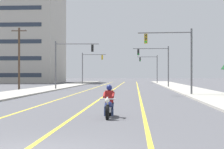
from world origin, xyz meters
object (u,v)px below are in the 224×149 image
traffic_signal_mid_left (89,64)px  traffic_signal_far_right (151,65)px  motorcycle_with_rider (109,104)px  traffic_signal_near_left (68,57)px  traffic_signal_mid_right (158,60)px  traffic_signal_near_right (176,51)px  apartment_building_far_left_block (11,37)px  utility_pole_left_near (19,57)px

traffic_signal_mid_left → traffic_signal_far_right: bearing=38.8°
motorcycle_with_rider → traffic_signal_near_left: size_ratio=0.35×
traffic_signal_mid_right → traffic_signal_near_left: bearing=-142.1°
traffic_signal_near_right → traffic_signal_mid_left: (-12.71, 37.99, -0.02)m
apartment_building_far_left_block → traffic_signal_near_left: bearing=-63.1°
utility_pole_left_near → apartment_building_far_left_block: bearing=109.7°
traffic_signal_mid_right → traffic_signal_mid_left: (-12.36, 16.34, -0.04)m
motorcycle_with_rider → traffic_signal_mid_left: bearing=97.8°
traffic_signal_near_left → traffic_signal_far_right: (12.05, 35.68, -0.07)m
apartment_building_far_left_block → traffic_signal_mid_left: bearing=-39.3°
motorcycle_with_rider → traffic_signal_far_right: size_ratio=0.35×
motorcycle_with_rider → traffic_signal_near_left: (-7.30, 31.01, 3.56)m
motorcycle_with_rider → traffic_signal_far_right: traffic_signal_far_right is taller
traffic_signal_far_right → apartment_building_far_left_block: (-33.89, 7.46, 7.17)m
traffic_signal_near_right → motorcycle_with_rider: bearing=-104.9°
traffic_signal_mid_left → apartment_building_far_left_block: size_ratio=0.26×
traffic_signal_near_right → utility_pole_left_near: size_ratio=0.77×
traffic_signal_near_right → traffic_signal_near_left: 17.41m
motorcycle_with_rider → traffic_signal_mid_right: traffic_signal_mid_right is taller
traffic_signal_far_right → utility_pole_left_near: bearing=-117.7°
traffic_signal_mid_right → utility_pole_left_near: utility_pole_left_near is taller
motorcycle_with_rider → traffic_signal_near_right: traffic_signal_near_right is taller
traffic_signal_mid_left → motorcycle_with_rider: bearing=-82.2°
traffic_signal_mid_right → apartment_building_far_left_block: apartment_building_far_left_block is taller
traffic_signal_mid_left → utility_pole_left_near: size_ratio=0.77×
traffic_signal_near_left → utility_pole_left_near: utility_pole_left_near is taller
traffic_signal_near_right → traffic_signal_mid_left: 40.06m
motorcycle_with_rider → traffic_signal_mid_right: 40.70m
traffic_signal_mid_left → apartment_building_far_left_block: bearing=140.7°
traffic_signal_far_right → apartment_building_far_left_block: 35.44m
utility_pole_left_near → traffic_signal_near_right: bearing=-34.2°
traffic_signal_mid_right → utility_pole_left_near: (-18.43, -8.90, 0.07)m
motorcycle_with_rider → apartment_building_far_left_block: 80.38m
traffic_signal_near_right → traffic_signal_far_right: bearing=90.2°
motorcycle_with_rider → traffic_signal_far_right: 66.95m
traffic_signal_near_right → traffic_signal_mid_right: 21.65m
traffic_signal_near_left → traffic_signal_mid_left: same height
traffic_signal_near_right → apartment_building_far_left_block: bearing=121.6°
traffic_signal_near_left → apartment_building_far_left_block: bearing=116.9°
traffic_signal_near_right → traffic_signal_far_right: same height
utility_pole_left_near → apartment_building_far_left_block: 45.96m
traffic_signal_near_left → traffic_signal_mid_right: 15.09m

